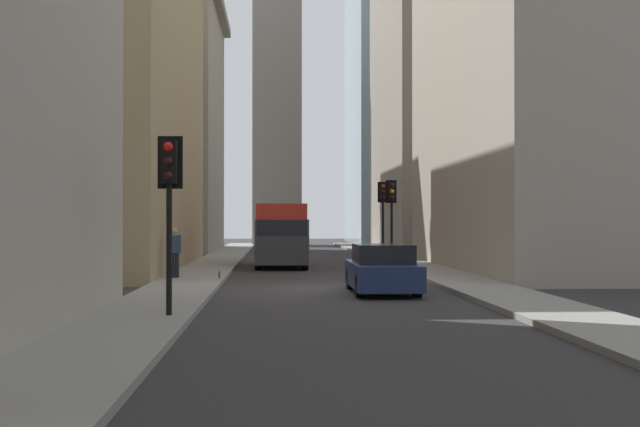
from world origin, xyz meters
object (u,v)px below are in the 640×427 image
object	(u,v)px
delivery_truck	(281,235)
traffic_light_foreground	(169,183)
traffic_light_midblock	(392,202)
pedestrian	(174,250)
discarded_bottle	(219,275)
traffic_light_far_junction	(383,202)
sedan_navy	(382,270)

from	to	relation	value
delivery_truck	traffic_light_foreground	xyz separation A→B (m)	(-19.46, 2.47, 1.41)
delivery_truck	traffic_light_midblock	distance (m)	5.73
pedestrian	discarded_bottle	distance (m)	1.85
pedestrian	discarded_bottle	world-z (taller)	pedestrian
traffic_light_far_junction	discarded_bottle	xyz separation A→B (m)	(-14.83, 7.60, -2.85)
traffic_light_midblock	sedan_navy	bearing A→B (deg)	170.56
sedan_navy	pedestrian	xyz separation A→B (m)	(4.77, 6.54, 0.41)
traffic_light_foreground	traffic_light_far_junction	xyz separation A→B (m)	(25.26, -7.90, 0.23)
traffic_light_foreground	traffic_light_far_junction	size ratio (longest dim) A/B	0.92
discarded_bottle	traffic_light_midblock	bearing A→B (deg)	-34.97
sedan_navy	traffic_light_far_junction	world-z (taller)	traffic_light_far_junction
discarded_bottle	sedan_navy	bearing A→B (deg)	-130.63
delivery_truck	pedestrian	distance (m)	9.31
traffic_light_foreground	traffic_light_midblock	distance (m)	22.45
traffic_light_midblock	pedestrian	size ratio (longest dim) A/B	2.27
pedestrian	discarded_bottle	xyz separation A→B (m)	(-0.51, -1.57, -0.83)
traffic_light_foreground	pedestrian	size ratio (longest dim) A/B	2.17
delivery_truck	traffic_light_far_junction	distance (m)	8.12
sedan_navy	traffic_light_midblock	xyz separation A→B (m)	(14.90, -2.48, 2.34)
traffic_light_foreground	pedestrian	world-z (taller)	traffic_light_foreground
delivery_truck	discarded_bottle	world-z (taller)	delivery_truck
traffic_light_far_junction	pedestrian	world-z (taller)	traffic_light_far_junction
pedestrian	traffic_light_foreground	bearing A→B (deg)	-173.39
pedestrian	traffic_light_midblock	bearing A→B (deg)	-41.67
delivery_truck	traffic_light_midblock	world-z (taller)	traffic_light_midblock
traffic_light_midblock	traffic_light_far_junction	bearing A→B (deg)	-2.10
delivery_truck	traffic_light_far_junction	world-z (taller)	traffic_light_far_junction
sedan_navy	traffic_light_midblock	size ratio (longest dim) A/B	1.10
traffic_light_midblock	discarded_bottle	world-z (taller)	traffic_light_midblock
traffic_light_foreground	traffic_light_midblock	bearing A→B (deg)	-20.19
traffic_light_midblock	pedestrian	distance (m)	13.70
traffic_light_midblock	pedestrian	bearing A→B (deg)	138.33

